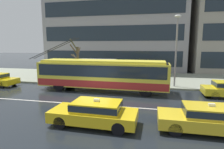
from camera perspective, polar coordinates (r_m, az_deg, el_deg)
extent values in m
plane|color=#1F252A|center=(14.06, -5.65, -7.78)|extent=(160.00, 160.00, 0.00)
cube|color=gray|center=(23.08, 1.53, -0.95)|extent=(80.00, 10.00, 0.14)
cube|color=silver|center=(12.97, -7.27, -9.24)|extent=(72.00, 0.14, 0.01)
cube|color=yellow|center=(16.52, -3.09, 0.07)|extent=(11.67, 2.79, 2.15)
cube|color=yellow|center=(16.38, -3.12, 4.12)|extent=(10.96, 2.53, 0.20)
cube|color=#1E2833|center=(16.46, -3.10, 1.54)|extent=(11.20, 2.81, 0.99)
cube|color=#AD2825|center=(16.64, -3.07, -2.27)|extent=(11.55, 2.82, 0.60)
cube|color=#1E2833|center=(15.82, 17.29, 0.84)|extent=(0.18, 2.18, 1.07)
cube|color=black|center=(15.74, 16.84, 2.82)|extent=(0.21, 1.89, 0.28)
cylinder|color=black|center=(18.58, -17.18, 7.68)|extent=(4.91, 0.19, 2.04)
cylinder|color=black|center=(17.98, -18.32, 7.60)|extent=(4.91, 0.19, 2.04)
cylinder|color=black|center=(17.11, 10.80, -3.07)|extent=(1.05, 0.33, 1.04)
cylinder|color=black|center=(14.99, 10.38, -4.77)|extent=(1.05, 0.33, 1.04)
cylinder|color=black|center=(19.05, -12.88, -1.92)|extent=(1.05, 0.33, 1.04)
cylinder|color=black|center=(17.17, -16.11, -3.23)|extent=(1.05, 0.33, 1.04)
cylinder|color=black|center=(21.64, -28.17, -2.04)|extent=(0.62, 0.21, 0.62)
cylinder|color=black|center=(20.50, -31.09, -2.83)|extent=(0.62, 0.21, 0.62)
cylinder|color=black|center=(17.53, 28.02, -4.39)|extent=(0.62, 0.21, 0.62)
cylinder|color=black|center=(16.06, 29.43, -5.65)|extent=(0.62, 0.21, 0.62)
cube|color=yellow|center=(9.96, 27.20, -12.83)|extent=(4.44, 1.73, 0.55)
cube|color=gold|center=(9.84, 28.43, -10.00)|extent=(2.40, 1.49, 0.48)
cube|color=#1E2833|center=(9.83, 28.44, -9.87)|extent=(2.44, 1.50, 0.31)
cube|color=silver|center=(9.75, 28.57, -8.27)|extent=(0.28, 0.16, 0.12)
cylinder|color=black|center=(9.06, 19.09, -15.87)|extent=(0.62, 0.20, 0.62)
cylinder|color=black|center=(10.45, 18.06, -12.40)|extent=(0.62, 0.20, 0.62)
cube|color=yellow|center=(9.66, -5.74, -12.53)|extent=(4.46, 1.90, 0.55)
cube|color=yellow|center=(9.43, -4.76, -9.73)|extent=(2.42, 1.60, 0.48)
cube|color=#1E2833|center=(9.42, -4.76, -9.59)|extent=(2.47, 1.62, 0.31)
cube|color=silver|center=(9.33, -4.79, -7.93)|extent=(0.28, 0.17, 0.12)
cylinder|color=black|center=(9.63, -15.81, -14.17)|extent=(0.62, 0.22, 0.62)
cylinder|color=black|center=(10.94, -11.69, -11.17)|extent=(0.62, 0.22, 0.62)
cylinder|color=black|center=(8.68, 1.99, -16.50)|extent=(0.62, 0.22, 0.62)
cylinder|color=black|center=(10.10, 3.83, -12.71)|extent=(0.62, 0.22, 0.62)
cylinder|color=gray|center=(18.80, -0.06, 0.64)|extent=(0.08, 0.08, 2.36)
cylinder|color=gray|center=(20.00, -11.22, 0.96)|extent=(0.08, 0.08, 2.36)
cylinder|color=gray|center=(20.32, 0.87, 1.26)|extent=(0.08, 0.08, 2.36)
cylinder|color=gray|center=(21.44, -9.57, 1.54)|extent=(0.08, 0.08, 2.36)
cube|color=#99ADB2|center=(20.79, -4.49, 1.54)|extent=(3.76, 0.04, 1.88)
cube|color=#B2B2B7|center=(19.92, -5.18, 4.59)|extent=(4.26, 1.87, 0.08)
cube|color=brown|center=(20.53, -4.78, -0.75)|extent=(2.77, 0.36, 0.08)
cylinder|color=navy|center=(18.79, 11.26, -1.81)|extent=(0.14, 0.14, 0.89)
cylinder|color=navy|center=(18.63, 11.25, -1.90)|extent=(0.14, 0.14, 0.89)
cylinder|color=#4D4A58|center=(18.58, 11.33, 0.44)|extent=(0.37, 0.37, 0.63)
sphere|color=tan|center=(18.53, 11.36, 1.72)|extent=(0.20, 0.20, 0.20)
cone|color=red|center=(18.38, 11.38, 2.54)|extent=(1.32, 1.32, 0.26)
cylinder|color=#333333|center=(18.44, 11.33, 0.97)|extent=(0.02, 0.02, 0.76)
cylinder|color=#262827|center=(20.97, -6.25, -0.59)|extent=(0.14, 0.14, 0.88)
cylinder|color=#262827|center=(21.12, -6.30, -0.52)|extent=(0.14, 0.14, 0.88)
cylinder|color=black|center=(20.93, -6.31, 1.46)|extent=(0.48, 0.48, 0.61)
sphere|color=#E49062|center=(20.88, -6.33, 2.60)|extent=(0.23, 0.23, 0.23)
cone|color=#CF2565|center=(20.97, -6.38, 3.43)|extent=(1.51, 1.51, 0.30)
cylinder|color=#333333|center=(21.03, -6.35, 1.97)|extent=(0.02, 0.02, 0.78)
cylinder|color=gray|center=(18.44, 19.26, 6.38)|extent=(0.16, 0.16, 6.46)
ellipsoid|color=silver|center=(18.62, 19.81, 16.71)|extent=(0.60, 0.32, 0.24)
cylinder|color=brown|center=(21.79, -10.53, 3.49)|extent=(0.30, 0.30, 3.77)
cylinder|color=brown|center=(21.99, -11.30, 5.22)|extent=(0.84, 0.42, 0.83)
cylinder|color=brown|center=(21.57, -11.74, 7.56)|extent=(0.82, 0.73, 1.26)
cylinder|color=#4D492B|center=(21.45, -11.74, 8.99)|extent=(0.70, 0.92, 1.38)
cylinder|color=#4C3E30|center=(21.09, -10.27, 6.98)|extent=(0.87, 1.17, 1.04)
cylinder|color=#4B3D2E|center=(21.99, -11.60, 5.40)|extent=(1.00, 0.32, 0.64)
cube|color=#1E2833|center=(28.80, -0.62, 5.09)|extent=(21.55, 0.06, 2.29)
cube|color=#1E2833|center=(28.79, -0.63, 12.68)|extent=(21.55, 0.06, 2.29)
cube|color=#1E2833|center=(29.29, -0.65, 20.14)|extent=(21.55, 0.06, 2.29)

